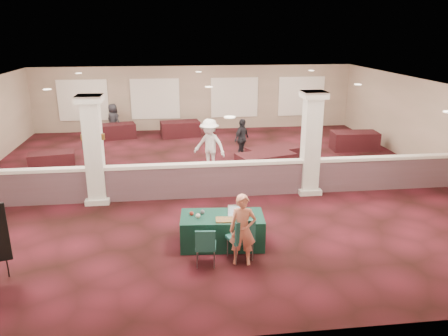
{
  "coord_description": "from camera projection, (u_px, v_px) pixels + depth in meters",
  "views": [
    {
      "loc": [
        -1.23,
        -14.07,
        5.0
      ],
      "look_at": [
        0.25,
        -2.0,
        1.07
      ],
      "focal_mm": 35.0,
      "sensor_mm": 36.0,
      "label": 1
    }
  ],
  "objects": [
    {
      "name": "far_table_back_center",
      "position": [
        180.0,
        129.0,
        20.9
      ],
      "size": [
        1.93,
        1.16,
        0.74
      ],
      "primitive_type": "cube",
      "rotation": [
        0.0,
        0.0,
        0.15
      ],
      "color": "black",
      "rests_on": "ground"
    },
    {
      "name": "column_left",
      "position": [
        94.0,
        149.0,
        12.65
      ],
      "size": [
        0.72,
        0.72,
        3.2
      ],
      "color": "silver",
      "rests_on": "ground"
    },
    {
      "name": "knitting",
      "position": [
        225.0,
        220.0,
        10.07
      ],
      "size": [
        0.44,
        0.34,
        0.03
      ],
      "primitive_type": "cube",
      "rotation": [
        0.0,
        0.0,
        -0.08
      ],
      "color": "#C6781F",
      "rests_on": "near_table"
    },
    {
      "name": "conf_chair_main",
      "position": [
        242.0,
        236.0,
        9.66
      ],
      "size": [
        0.65,
        0.65,
        1.02
      ],
      "rotation": [
        0.0,
        0.0,
        0.34
      ],
      "color": "#1D5355",
      "rests_on": "ground"
    },
    {
      "name": "ground",
      "position": [
        210.0,
        180.0,
        14.97
      ],
      "size": [
        16.0,
        16.0,
        0.0
      ],
      "primitive_type": "plane",
      "color": "#49121B",
      "rests_on": "ground"
    },
    {
      "name": "conf_chair_side",
      "position": [
        206.0,
        244.0,
        9.44
      ],
      "size": [
        0.5,
        0.5,
        0.9
      ],
      "rotation": [
        0.0,
        0.0,
        -0.11
      ],
      "color": "#1D5355",
      "rests_on": "ground"
    },
    {
      "name": "far_table_front_right",
      "position": [
        274.0,
        158.0,
        16.19
      ],
      "size": [
        2.17,
        1.61,
        0.79
      ],
      "primitive_type": "cube",
      "rotation": [
        0.0,
        0.0,
        0.37
      ],
      "color": "black",
      "rests_on": "ground"
    },
    {
      "name": "attendee_a",
      "position": [
        92.0,
        149.0,
        15.63
      ],
      "size": [
        0.83,
        0.49,
        1.69
      ],
      "primitive_type": "imported",
      "rotation": [
        0.0,
        0.0,
        0.05
      ],
      "color": "black",
      "rests_on": "ground"
    },
    {
      "name": "attendee_c",
      "position": [
        242.0,
        139.0,
        17.24
      ],
      "size": [
        0.96,
        1.0,
        1.6
      ],
      "primitive_type": "imported",
      "rotation": [
        0.0,
        0.0,
        0.85
      ],
      "color": "black",
      "rests_on": "ground"
    },
    {
      "name": "far_table_front_center",
      "position": [
        265.0,
        164.0,
        15.36
      ],
      "size": [
        2.19,
        1.55,
        0.8
      ],
      "primitive_type": "cube",
      "rotation": [
        0.0,
        0.0,
        0.31
      ],
      "color": "black",
      "rests_on": "ground"
    },
    {
      "name": "attendee_b",
      "position": [
        210.0,
        145.0,
        15.71
      ],
      "size": [
        1.33,
        1.15,
        1.91
      ],
      "primitive_type": "imported",
      "rotation": [
        0.0,
        0.0,
        -0.59
      ],
      "color": "#BABAB5",
      "rests_on": "ground"
    },
    {
      "name": "partition_wall",
      "position": [
        214.0,
        179.0,
        13.38
      ],
      "size": [
        15.6,
        0.28,
        1.1
      ],
      "color": "brown",
      "rests_on": "ground"
    },
    {
      "name": "scissors",
      "position": [
        252.0,
        220.0,
        10.07
      ],
      "size": [
        0.13,
        0.04,
        0.01
      ],
      "primitive_type": "cube",
      "rotation": [
        0.0,
        0.0,
        -0.08
      ],
      "color": "red",
      "rests_on": "near_table"
    },
    {
      "name": "ceiling",
      "position": [
        209.0,
        86.0,
        13.99
      ],
      "size": [
        16.0,
        16.0,
        0.02
      ],
      "primitive_type": "cube",
      "color": "white",
      "rests_on": "wall_back"
    },
    {
      "name": "wall_back",
      "position": [
        195.0,
        98.0,
        22.04
      ],
      "size": [
        16.0,
        0.04,
        3.2
      ],
      "primitive_type": "cube",
      "color": "gray",
      "rests_on": "ground"
    },
    {
      "name": "laptop_base",
      "position": [
        235.0,
        216.0,
        10.28
      ],
      "size": [
        0.36,
        0.26,
        0.02
      ],
      "primitive_type": "cube",
      "rotation": [
        0.0,
        0.0,
        -0.08
      ],
      "color": "silver",
      "rests_on": "near_table"
    },
    {
      "name": "far_table_front_left",
      "position": [
        52.0,
        161.0,
        16.01
      ],
      "size": [
        1.73,
        1.09,
        0.65
      ],
      "primitive_type": "cube",
      "rotation": [
        0.0,
        0.0,
        0.19
      ],
      "color": "black",
      "rests_on": "ground"
    },
    {
      "name": "yarn_red",
      "position": [
        192.0,
        213.0,
        10.32
      ],
      "size": [
        0.1,
        0.1,
        0.1
      ],
      "primitive_type": "sphere",
      "color": "maroon",
      "rests_on": "near_table"
    },
    {
      "name": "wall_front",
      "position": [
        254.0,
        252.0,
        6.92
      ],
      "size": [
        16.0,
        0.04,
        3.2
      ],
      "primitive_type": "cube",
      "color": "gray",
      "rests_on": "ground"
    },
    {
      "name": "screen_glow",
      "position": [
        235.0,
        210.0,
        10.35
      ],
      "size": [
        0.31,
        0.03,
        0.2
      ],
      "primitive_type": "cube",
      "rotation": [
        0.0,
        0.0,
        -0.08
      ],
      "color": "silver",
      "rests_on": "near_table"
    },
    {
      "name": "far_table_back_right",
      "position": [
        354.0,
        141.0,
        18.63
      ],
      "size": [
        1.97,
        1.08,
        0.77
      ],
      "primitive_type": "cube",
      "rotation": [
        0.0,
        0.0,
        -0.07
      ],
      "color": "black",
      "rests_on": "ground"
    },
    {
      "name": "near_table",
      "position": [
        222.0,
        230.0,
        10.43
      ],
      "size": [
        2.04,
        1.14,
        0.75
      ],
      "primitive_type": "cube",
      "rotation": [
        0.0,
        0.0,
        -0.08
      ],
      "color": "#0D3329",
      "rests_on": "ground"
    },
    {
      "name": "far_table_back_left",
      "position": [
        117.0,
        131.0,
        20.57
      ],
      "size": [
        1.84,
        1.22,
        0.69
      ],
      "primitive_type": "cube",
      "rotation": [
        0.0,
        0.0,
        0.24
      ],
      "color": "black",
      "rests_on": "ground"
    },
    {
      "name": "laptop_screen",
      "position": [
        235.0,
        209.0,
        10.35
      ],
      "size": [
        0.34,
        0.04,
        0.23
      ],
      "primitive_type": "cube",
      "rotation": [
        0.0,
        0.0,
        -0.08
      ],
      "color": "silver",
      "rests_on": "near_table"
    },
    {
      "name": "sconce_left",
      "position": [
        83.0,
        137.0,
        12.51
      ],
      "size": [
        0.12,
        0.12,
        0.18
      ],
      "color": "brown",
      "rests_on": "column_left"
    },
    {
      "name": "wall_right",
      "position": [
        435.0,
        128.0,
        15.41
      ],
      "size": [
        0.04,
        16.0,
        3.2
      ],
      "primitive_type": "cube",
      "color": "gray",
      "rests_on": "ground"
    },
    {
      "name": "yarn_cream",
      "position": [
        198.0,
        216.0,
        10.18
      ],
      "size": [
        0.11,
        0.11,
        0.11
      ],
      "primitive_type": "sphere",
      "color": "beige",
      "rests_on": "near_table"
    },
    {
      "name": "woman",
      "position": [
        243.0,
        230.0,
        9.48
      ],
      "size": [
        0.64,
        0.48,
        1.61
      ],
      "primitive_type": "imported",
      "rotation": [
        0.0,
        0.0,
        -0.17
      ],
      "color": "#F6846B",
      "rests_on": "ground"
    },
    {
      "name": "column_right",
      "position": [
        311.0,
        142.0,
        13.4
      ],
      "size": [
        0.72,
        0.72,
        3.2
      ],
      "color": "silver",
      "rests_on": "ground"
    },
    {
      "name": "sconce_right",
      "position": [
        103.0,
        137.0,
        12.57
      ],
      "size": [
        0.12,
        0.12,
        0.18
      ],
      "color": "brown",
      "rests_on": "column_left"
    },
    {
      "name": "attendee_d",
      "position": [
        113.0,
        120.0,
        20.88
      ],
      "size": [
        0.86,
        0.81,
        1.56
      ],
      "primitive_type": "imported",
      "rotation": [
        0.0,
        0.0,
        2.45
      ],
      "color": "black",
      "rests_on": "ground"
    },
    {
      "name": "yarn_grey",
      "position": [
        202.0,
        212.0,
        10.4
      ],
      "size": [
        0.11,
        0.11,
        0.11
      ],
      "primitive_type": "sphere",
      "color": "#4B4A4F",
      "rests_on": "near_table"
    }
  ]
}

